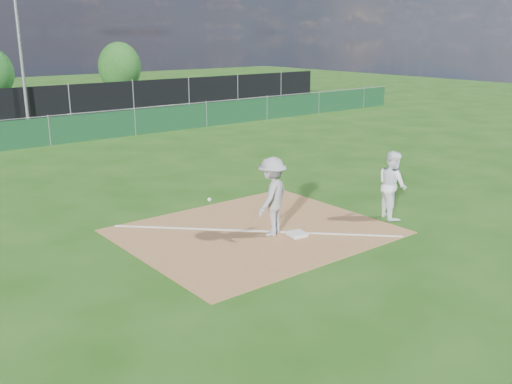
# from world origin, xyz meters

# --- Properties ---
(ground) EXTENTS (90.00, 90.00, 0.00)m
(ground) POSITION_xyz_m (0.00, 10.00, 0.00)
(ground) COLOR #1C470F
(ground) RESTS_ON ground
(infield_dirt) EXTENTS (6.00, 5.00, 0.02)m
(infield_dirt) POSITION_xyz_m (0.00, 1.00, 0.01)
(infield_dirt) COLOR olive
(infield_dirt) RESTS_ON ground
(foul_line) EXTENTS (5.01, 5.01, 0.01)m
(foul_line) POSITION_xyz_m (0.00, 1.00, 0.03)
(foul_line) COLOR white
(foul_line) RESTS_ON infield_dirt
(green_fence) EXTENTS (44.00, 0.05, 1.20)m
(green_fence) POSITION_xyz_m (0.00, 15.00, 0.60)
(green_fence) COLOR #0E331A
(green_fence) RESTS_ON ground
(light_pole) EXTENTS (0.16, 0.16, 8.00)m
(light_pole) POSITION_xyz_m (1.50, 22.70, 4.00)
(light_pole) COLOR slate
(light_pole) RESTS_ON ground
(first_base) EXTENTS (0.45, 0.45, 0.08)m
(first_base) POSITION_xyz_m (0.57, 0.13, 0.06)
(first_base) COLOR silver
(first_base) RESTS_ON infield_dirt
(play_at_first) EXTENTS (2.58, 1.16, 1.87)m
(play_at_first) POSITION_xyz_m (0.18, 0.59, 0.95)
(play_at_first) COLOR #A4A4A7
(play_at_first) RESTS_ON infield_dirt
(runner) EXTENTS (0.96, 1.06, 1.77)m
(runner) POSITION_xyz_m (3.44, -0.33, 0.88)
(runner) COLOR white
(runner) RESTS_ON ground
(car_right) EXTENTS (4.57, 3.15, 1.23)m
(car_right) POSITION_xyz_m (4.18, 26.58, 0.62)
(car_right) COLOR black
(car_right) RESTS_ON parking_lot
(tree_right) EXTENTS (3.32, 3.32, 3.94)m
(tree_right) POSITION_xyz_m (12.19, 33.42, 2.03)
(tree_right) COLOR #382316
(tree_right) RESTS_ON ground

